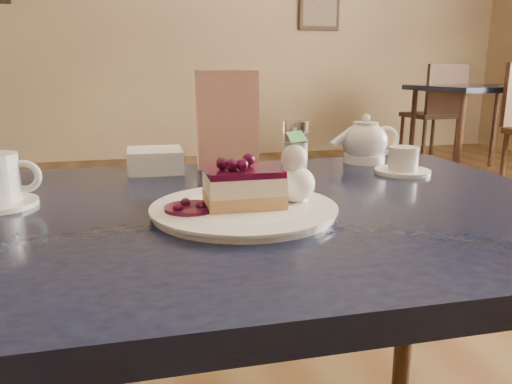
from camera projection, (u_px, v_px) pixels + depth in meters
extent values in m
cube|color=tan|center=(149.00, 8.00, 4.95)|extent=(8.00, 0.02, 3.00)
cube|color=black|center=(320.00, 3.00, 5.34)|extent=(0.45, 0.03, 0.55)
cube|color=black|center=(238.00, 217.00, 0.79)|extent=(1.15, 0.78, 0.04)
cylinder|color=#382113|center=(407.00, 300.00, 1.29)|extent=(0.05, 0.05, 0.67)
cylinder|color=white|center=(244.00, 210.00, 0.74)|extent=(0.27, 0.27, 0.01)
cube|color=#EE9957|center=(244.00, 199.00, 0.74)|extent=(0.11, 0.08, 0.02)
cube|color=beige|center=(244.00, 184.00, 0.73)|extent=(0.11, 0.08, 0.03)
cube|color=black|center=(244.00, 172.00, 0.73)|extent=(0.11, 0.08, 0.01)
ellipsoid|color=white|center=(294.00, 184.00, 0.76)|extent=(0.07, 0.07, 0.06)
cylinder|color=black|center=(190.00, 208.00, 0.72)|extent=(0.08, 0.08, 0.01)
torus|color=white|center=(24.00, 176.00, 0.78)|extent=(0.05, 0.01, 0.05)
cylinder|color=white|center=(402.00, 171.00, 1.03)|extent=(0.11, 0.11, 0.01)
cylinder|color=white|center=(403.00, 158.00, 1.02)|extent=(0.06, 0.06, 0.05)
ellipsoid|color=white|center=(365.00, 143.00, 1.14)|extent=(0.10, 0.10, 0.09)
cylinder|color=white|center=(366.00, 122.00, 1.13)|extent=(0.06, 0.06, 0.01)
cylinder|color=white|center=(336.00, 145.00, 1.12)|extent=(0.06, 0.02, 0.05)
cube|color=#F8DDBB|center=(228.00, 120.00, 1.06)|extent=(0.13, 0.03, 0.21)
cylinder|color=white|center=(295.00, 151.00, 1.06)|extent=(0.05, 0.05, 0.08)
cylinder|color=silver|center=(296.00, 127.00, 1.05)|extent=(0.06, 0.06, 0.02)
cube|color=white|center=(155.00, 160.00, 1.04)|extent=(0.12, 0.12, 0.05)
cube|color=black|center=(483.00, 88.00, 4.21)|extent=(1.08, 0.88, 0.04)
cylinder|color=#382113|center=(459.00, 141.00, 3.88)|extent=(0.05, 0.05, 0.74)
cylinder|color=#382113|center=(412.00, 131.00, 4.51)|extent=(0.05, 0.05, 0.74)
cylinder|color=#382113|center=(494.00, 128.00, 4.72)|extent=(0.05, 0.05, 0.74)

